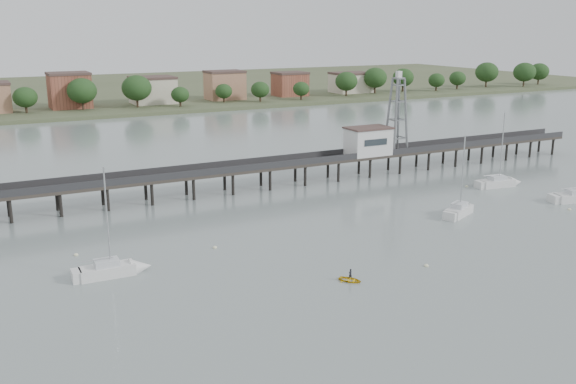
{
  "coord_description": "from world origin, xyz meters",
  "views": [
    {
      "loc": [
        -43.16,
        -39.47,
        27.94
      ],
      "look_at": [
        -1.29,
        42.0,
        4.0
      ],
      "focal_mm": 40.0,
      "sensor_mm": 36.0,
      "label": 1
    }
  ],
  "objects_px": {
    "lattice_tower": "(397,115)",
    "sailboat_c": "(462,210)",
    "sailboat_a": "(119,269)",
    "sailboat_e": "(503,183)",
    "pier": "(247,169)",
    "yellow_dinghy": "(350,281)"
  },
  "relations": [
    {
      "from": "lattice_tower",
      "to": "sailboat_c",
      "type": "height_order",
      "value": "lattice_tower"
    },
    {
      "from": "sailboat_c",
      "to": "sailboat_a",
      "type": "height_order",
      "value": "sailboat_a"
    },
    {
      "from": "sailboat_c",
      "to": "sailboat_e",
      "type": "relative_size",
      "value": 0.92
    },
    {
      "from": "pier",
      "to": "sailboat_e",
      "type": "bearing_deg",
      "value": -23.58
    },
    {
      "from": "sailboat_e",
      "to": "pier",
      "type": "bearing_deg",
      "value": 164.14
    },
    {
      "from": "yellow_dinghy",
      "to": "sailboat_c",
      "type": "bearing_deg",
      "value": -8.79
    },
    {
      "from": "sailboat_c",
      "to": "sailboat_a",
      "type": "xyz_separation_m",
      "value": [
        -52.23,
        -0.8,
        -0.0
      ]
    },
    {
      "from": "sailboat_e",
      "to": "sailboat_a",
      "type": "bearing_deg",
      "value": -163.66
    },
    {
      "from": "sailboat_e",
      "to": "yellow_dinghy",
      "type": "distance_m",
      "value": 54.03
    },
    {
      "from": "sailboat_c",
      "to": "yellow_dinghy",
      "type": "height_order",
      "value": "sailboat_c"
    },
    {
      "from": "sailboat_e",
      "to": "yellow_dinghy",
      "type": "height_order",
      "value": "sailboat_e"
    },
    {
      "from": "pier",
      "to": "sailboat_e",
      "type": "distance_m",
      "value": 45.75
    },
    {
      "from": "lattice_tower",
      "to": "yellow_dinghy",
      "type": "relative_size",
      "value": 5.86
    },
    {
      "from": "lattice_tower",
      "to": "yellow_dinghy",
      "type": "xyz_separation_m",
      "value": [
        -37.73,
        -42.92,
        -11.1
      ]
    },
    {
      "from": "lattice_tower",
      "to": "sailboat_a",
      "type": "height_order",
      "value": "lattice_tower"
    },
    {
      "from": "pier",
      "to": "sailboat_a",
      "type": "distance_m",
      "value": 41.05
    },
    {
      "from": "yellow_dinghy",
      "to": "sailboat_e",
      "type": "bearing_deg",
      "value": -8.13
    },
    {
      "from": "pier",
      "to": "yellow_dinghy",
      "type": "xyz_separation_m",
      "value": [
        -6.23,
        -42.92,
        -3.79
      ]
    },
    {
      "from": "sailboat_c",
      "to": "sailboat_a",
      "type": "bearing_deg",
      "value": 155.85
    },
    {
      "from": "sailboat_c",
      "to": "sailboat_e",
      "type": "xyz_separation_m",
      "value": [
        18.51,
        9.92,
        -0.01
      ]
    },
    {
      "from": "sailboat_a",
      "to": "yellow_dinghy",
      "type": "bearing_deg",
      "value": -30.67
    },
    {
      "from": "sailboat_a",
      "to": "pier",
      "type": "bearing_deg",
      "value": 45.99
    }
  ]
}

